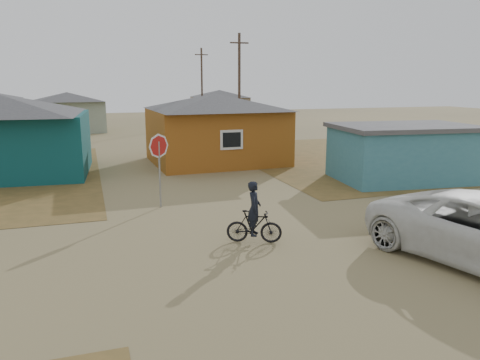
# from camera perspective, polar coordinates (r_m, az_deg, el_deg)

# --- Properties ---
(ground) EXTENTS (120.00, 120.00, 0.00)m
(ground) POSITION_cam_1_polar(r_m,az_deg,el_deg) (13.26, 2.64, -8.17)
(ground) COLOR olive
(grass_ne) EXTENTS (20.00, 18.00, 0.00)m
(grass_ne) POSITION_cam_1_polar(r_m,az_deg,el_deg) (31.11, 18.53, 2.91)
(grass_ne) COLOR brown
(grass_ne) RESTS_ON ground
(house_teal) EXTENTS (8.93, 7.08, 4.00)m
(house_teal) POSITION_cam_1_polar(r_m,az_deg,el_deg) (25.58, -27.25, 5.01)
(house_teal) COLOR #0B3D3F
(house_teal) RESTS_ON ground
(house_yellow) EXTENTS (7.72, 6.76, 3.90)m
(house_yellow) POSITION_cam_1_polar(r_m,az_deg,el_deg) (26.68, -2.96, 6.44)
(house_yellow) COLOR #955216
(house_yellow) RESTS_ON ground
(shed_turquoise) EXTENTS (6.71, 4.93, 2.60)m
(shed_turquoise) POSITION_cam_1_polar(r_m,az_deg,el_deg) (23.10, 19.28, 3.20)
(shed_turquoise) COLOR teal
(shed_turquoise) RESTS_ON ground
(house_pale_west) EXTENTS (7.04, 6.15, 3.60)m
(house_pale_west) POSITION_cam_1_polar(r_m,az_deg,el_deg) (45.74, -20.22, 7.84)
(house_pale_west) COLOR gray
(house_pale_west) RESTS_ON ground
(house_beige_east) EXTENTS (6.95, 6.05, 3.60)m
(house_beige_east) POSITION_cam_1_polar(r_m,az_deg,el_deg) (53.68, -2.50, 9.05)
(house_beige_east) COLOR gray
(house_beige_east) RESTS_ON ground
(utility_pole_near) EXTENTS (1.40, 0.20, 8.00)m
(utility_pole_near) POSITION_cam_1_polar(r_m,az_deg,el_deg) (35.37, -0.09, 11.27)
(utility_pole_near) COLOR #46352A
(utility_pole_near) RESTS_ON ground
(utility_pole_far) EXTENTS (1.40, 0.20, 8.00)m
(utility_pole_far) POSITION_cam_1_polar(r_m,az_deg,el_deg) (51.05, -4.67, 11.44)
(utility_pole_far) COLOR #46352A
(utility_pole_far) RESTS_ON ground
(stop_sign) EXTENTS (0.88, 0.18, 2.72)m
(stop_sign) POSITION_cam_1_polar(r_m,az_deg,el_deg) (17.14, -9.85, 3.12)
(stop_sign) COLOR gray
(stop_sign) RESTS_ON ground
(cyclist) EXTENTS (1.64, 1.04, 1.80)m
(cyclist) POSITION_cam_1_polar(r_m,az_deg,el_deg) (13.42, 1.74, -4.96)
(cyclist) COLOR black
(cyclist) RESTS_ON ground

